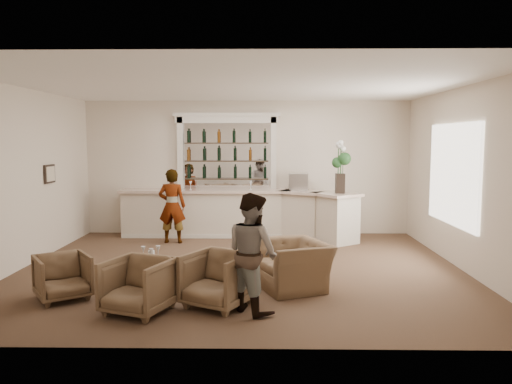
# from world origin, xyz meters

# --- Properties ---
(ground) EXTENTS (8.00, 8.00, 0.00)m
(ground) POSITION_xyz_m (0.00, 0.00, 0.00)
(ground) COLOR brown
(ground) RESTS_ON ground
(room_shell) EXTENTS (8.04, 7.02, 3.32)m
(room_shell) POSITION_xyz_m (0.16, 0.71, 2.34)
(room_shell) COLOR beige
(room_shell) RESTS_ON ground
(bar_counter) EXTENTS (5.72, 1.80, 1.14)m
(bar_counter) POSITION_xyz_m (-0.16, 3.00, 0.57)
(bar_counter) COLOR beige
(bar_counter) RESTS_ON ground
(back_bar_alcove) EXTENTS (2.64, 0.25, 3.00)m
(back_bar_alcove) POSITION_xyz_m (-0.50, 3.41, 2.03)
(back_bar_alcove) COLOR white
(back_bar_alcove) RESTS_ON ground
(cocktail_table) EXTENTS (0.66, 0.66, 0.50)m
(cocktail_table) POSITION_xyz_m (-1.32, -1.41, 0.25)
(cocktail_table) COLOR #513A23
(cocktail_table) RESTS_ON ground
(sommelier) EXTENTS (0.62, 0.42, 1.69)m
(sommelier) POSITION_xyz_m (-1.67, 2.29, 0.85)
(sommelier) COLOR gray
(sommelier) RESTS_ON ground
(guest) EXTENTS (0.98, 1.01, 1.64)m
(guest) POSITION_xyz_m (0.26, -2.24, 0.82)
(guest) COLOR gray
(guest) RESTS_ON ground
(armchair_left) EXTENTS (1.01, 1.02, 0.67)m
(armchair_left) POSITION_xyz_m (-2.54, -1.79, 0.34)
(armchair_left) COLOR brown
(armchair_left) RESTS_ON ground
(armchair_center) EXTENTS (1.05, 1.06, 0.75)m
(armchair_center) POSITION_xyz_m (-1.28, -2.35, 0.38)
(armchair_center) COLOR brown
(armchair_center) RESTS_ON ground
(armchair_right) EXTENTS (1.14, 1.15, 0.78)m
(armchair_right) POSITION_xyz_m (-0.23, -2.06, 0.39)
(armchair_right) COLOR brown
(armchair_right) RESTS_ON ground
(armchair_far) EXTENTS (1.36, 1.43, 0.74)m
(armchair_far) POSITION_xyz_m (0.87, -1.15, 0.37)
(armchair_far) COLOR brown
(armchair_far) RESTS_ON ground
(espresso_machine) EXTENTS (0.49, 0.42, 0.40)m
(espresso_machine) POSITION_xyz_m (1.26, 3.10, 1.34)
(espresso_machine) COLOR silver
(espresso_machine) RESTS_ON bar_counter
(flower_vase) EXTENTS (0.31, 0.31, 1.18)m
(flower_vase) POSITION_xyz_m (2.14, 2.35, 1.80)
(flower_vase) COLOR black
(flower_vase) RESTS_ON bar_counter
(wine_glass_bar_left) EXTENTS (0.07, 0.07, 0.21)m
(wine_glass_bar_left) POSITION_xyz_m (-1.35, 3.03, 1.25)
(wine_glass_bar_left) COLOR white
(wine_glass_bar_left) RESTS_ON bar_counter
(wine_glass_bar_right) EXTENTS (0.07, 0.07, 0.21)m
(wine_glass_bar_right) POSITION_xyz_m (0.09, 3.06, 1.25)
(wine_glass_bar_right) COLOR white
(wine_glass_bar_right) RESTS_ON bar_counter
(wine_glass_tbl_a) EXTENTS (0.07, 0.07, 0.21)m
(wine_glass_tbl_a) POSITION_xyz_m (-1.44, -1.38, 0.60)
(wine_glass_tbl_a) COLOR white
(wine_glass_tbl_a) RESTS_ON cocktail_table
(wine_glass_tbl_b) EXTENTS (0.07, 0.07, 0.21)m
(wine_glass_tbl_b) POSITION_xyz_m (-1.22, -1.33, 0.60)
(wine_glass_tbl_b) COLOR white
(wine_glass_tbl_b) RESTS_ON cocktail_table
(wine_glass_tbl_c) EXTENTS (0.07, 0.07, 0.21)m
(wine_glass_tbl_c) POSITION_xyz_m (-1.28, -1.54, 0.60)
(wine_glass_tbl_c) COLOR white
(wine_glass_tbl_c) RESTS_ON cocktail_table
(napkin_holder) EXTENTS (0.08, 0.08, 0.12)m
(napkin_holder) POSITION_xyz_m (-1.34, -1.27, 0.56)
(napkin_holder) COLOR white
(napkin_holder) RESTS_ON cocktail_table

